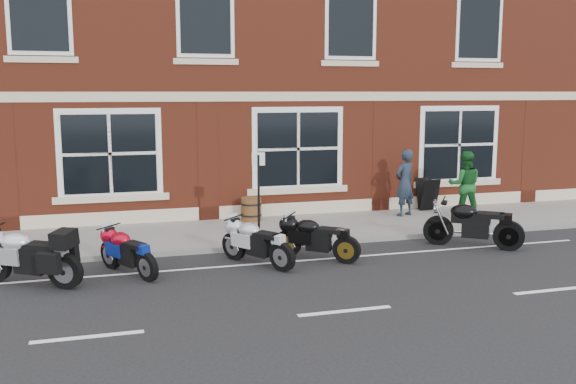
% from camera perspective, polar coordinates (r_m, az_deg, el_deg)
% --- Properties ---
extents(ground, '(80.00, 80.00, 0.00)m').
position_cam_1_polar(ground, '(13.35, 0.39, -6.42)').
color(ground, black).
rests_on(ground, ground).
extents(sidewalk, '(30.00, 3.00, 0.12)m').
position_cam_1_polar(sidewalk, '(16.15, -2.65, -3.50)').
color(sidewalk, slate).
rests_on(sidewalk, ground).
extents(kerb, '(30.00, 0.16, 0.12)m').
position_cam_1_polar(kerb, '(14.66, -1.19, -4.78)').
color(kerb, slate).
rests_on(kerb, ground).
extents(pub_building, '(24.00, 12.00, 12.00)m').
position_cam_1_polar(pub_building, '(23.27, -7.24, 14.94)').
color(pub_building, maroon).
rests_on(pub_building, ground).
extents(moto_touring_silver, '(1.94, 1.30, 1.46)m').
position_cam_1_polar(moto_touring_silver, '(12.76, -22.24, -5.08)').
color(moto_touring_silver, black).
rests_on(moto_touring_silver, ground).
extents(moto_sport_red, '(1.03, 1.66, 0.83)m').
position_cam_1_polar(moto_sport_red, '(12.90, -14.03, -5.05)').
color(moto_sport_red, black).
rests_on(moto_sport_red, ground).
extents(moto_sport_black, '(1.54, 1.35, 0.87)m').
position_cam_1_polar(moto_sport_black, '(13.59, 2.45, -3.98)').
color(moto_sport_black, black).
rests_on(moto_sport_black, ground).
extents(moto_sport_silver, '(1.17, 1.72, 0.88)m').
position_cam_1_polar(moto_sport_silver, '(13.18, -2.79, -4.36)').
color(moto_sport_silver, black).
rests_on(moto_sport_silver, ground).
extents(moto_naked_black, '(1.87, 1.47, 1.01)m').
position_cam_1_polar(moto_naked_black, '(15.23, 15.98, -2.61)').
color(moto_naked_black, black).
rests_on(moto_naked_black, ground).
extents(pedestrian_left, '(0.79, 0.66, 1.85)m').
position_cam_1_polar(pedestrian_left, '(17.98, 10.34, 0.82)').
color(pedestrian_left, '#1B2531').
rests_on(pedestrian_left, sidewalk).
extents(pedestrian_right, '(1.08, 0.98, 1.82)m').
position_cam_1_polar(pedestrian_right, '(18.04, 15.44, 0.63)').
color(pedestrian_right, '#164E1E').
rests_on(pedestrian_right, sidewalk).
extents(a_board_sign, '(0.60, 0.44, 0.93)m').
position_cam_1_polar(a_board_sign, '(19.07, 12.30, -0.18)').
color(a_board_sign, black).
rests_on(a_board_sign, sidewalk).
extents(barrel_planter, '(0.57, 0.57, 0.63)m').
position_cam_1_polar(barrel_planter, '(17.09, -3.28, -1.54)').
color(barrel_planter, '#492B13').
rests_on(barrel_planter, sidewalk).
extents(parking_sign, '(0.28, 0.11, 2.07)m').
position_cam_1_polar(parking_sign, '(14.46, -2.63, 0.09)').
color(parking_sign, black).
rests_on(parking_sign, sidewalk).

